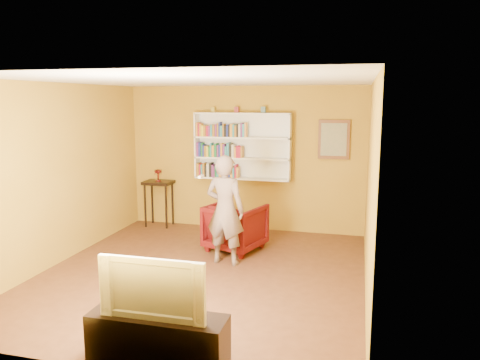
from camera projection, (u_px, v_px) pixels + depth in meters
The scene contains 16 objects.
room_shell at pixel (201, 204), 6.49m from camera, with size 5.30×5.80×2.88m.
bookshelf at pixel (243, 146), 8.69m from camera, with size 1.80×0.29×1.23m.
books_row_lower at pixel (218, 171), 8.78m from camera, with size 0.81×0.19×0.26m.
books_row_middle at pixel (220, 151), 8.70m from camera, with size 0.88×0.17×0.27m.
books_row_upper at pixel (222, 130), 8.63m from camera, with size 0.96×0.19×0.27m.
ornament_left at pixel (213, 110), 8.66m from camera, with size 0.07×0.07×0.09m, color #A3922E.
ornament_centre at pixel (237, 110), 8.54m from camera, with size 0.08×0.08×0.11m, color maroon.
ornament_right at pixel (263, 110), 8.42m from camera, with size 0.08×0.08×0.11m, color #42646E.
framed_painting at pixel (334, 139), 8.30m from camera, with size 0.55×0.05×0.70m.
console_table at pixel (159, 189), 9.09m from camera, with size 0.54×0.42×0.89m.
ruby_lustre at pixel (158, 173), 9.04m from camera, with size 0.14×0.14×0.23m.
armchair at pixel (235, 227), 7.68m from camera, with size 0.83×0.85×0.77m, color #3F0408.
person at pixel (225, 210), 6.96m from camera, with size 0.60×0.40×1.66m, color #6C584F.
game_remote at pixel (201, 177), 6.66m from camera, with size 0.04×0.15×0.04m, color white.
tv_cabinet at pixel (158, 339), 4.39m from camera, with size 1.32×0.40×0.47m, color black.
television at pixel (156, 285), 4.30m from camera, with size 1.02×0.13×0.59m, color black.
Camera 1 is at (2.11, -6.00, 2.45)m, focal length 35.00 mm.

